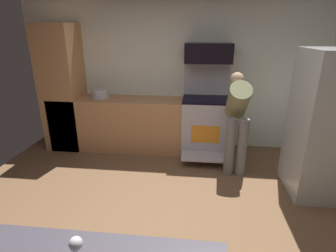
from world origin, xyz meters
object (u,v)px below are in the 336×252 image
at_px(refrigerator, 332,126).
at_px(wine_glass_mid, 76,245).
at_px(stock_pot, 100,94).
at_px(oven_range, 205,124).
at_px(person_cook, 237,116).
at_px(microwave, 208,53).

bearing_deg(refrigerator, wine_glass_mid, -134.00).
relative_size(refrigerator, stock_pot, 6.35).
distance_m(oven_range, person_cook, 0.79).
xyz_separation_m(oven_range, refrigerator, (1.49, -1.03, 0.39)).
bearing_deg(person_cook, oven_range, 126.42).
relative_size(microwave, stock_pot, 2.61).
height_order(oven_range, stock_pot, oven_range).
height_order(oven_range, wine_glass_mid, oven_range).
bearing_deg(refrigerator, stock_pot, 162.40).
xyz_separation_m(microwave, wine_glass_mid, (-0.70, -3.39, -0.63)).
bearing_deg(oven_range, wine_glass_mid, -102.03).
xyz_separation_m(person_cook, wine_glass_mid, (-1.12, -2.72, 0.17)).
height_order(oven_range, refrigerator, refrigerator).
distance_m(oven_range, wine_glass_mid, 3.40).
bearing_deg(oven_range, microwave, 90.00).
xyz_separation_m(refrigerator, person_cook, (-1.06, 0.45, -0.05)).
bearing_deg(oven_range, person_cook, -53.58).
xyz_separation_m(refrigerator, wine_glass_mid, (-2.19, -2.27, 0.12)).
height_order(microwave, wine_glass_mid, microwave).
bearing_deg(microwave, stock_pot, -177.44).
xyz_separation_m(oven_range, wine_glass_mid, (-0.70, -3.29, 0.51)).
bearing_deg(wine_glass_mid, stock_pot, 108.27).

